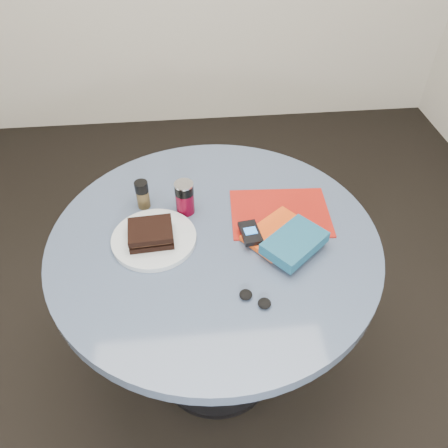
{
  "coord_description": "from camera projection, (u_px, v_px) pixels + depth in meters",
  "views": [
    {
      "loc": [
        -0.06,
        -0.93,
        1.69
      ],
      "look_at": [
        0.03,
        0.0,
        0.8
      ],
      "focal_mm": 35.0,
      "sensor_mm": 36.0,
      "label": 1
    }
  ],
  "objects": [
    {
      "name": "ground",
      "position": [
        217.0,
        362.0,
        1.84
      ],
      "size": [
        4.0,
        4.0,
        0.0
      ],
      "primitive_type": "plane",
      "color": "black",
      "rests_on": "ground"
    },
    {
      "name": "table",
      "position": [
        215.0,
        272.0,
        1.43
      ],
      "size": [
        1.0,
        1.0,
        0.75
      ],
      "color": "black",
      "rests_on": "ground"
    },
    {
      "name": "plate",
      "position": [
        154.0,
        239.0,
        1.3
      ],
      "size": [
        0.27,
        0.27,
        0.02
      ],
      "primitive_type": "cylinder",
      "rotation": [
        0.0,
        0.0,
        -0.09
      ],
      "color": "silver",
      "rests_on": "table"
    },
    {
      "name": "sandwich",
      "position": [
        151.0,
        233.0,
        1.27
      ],
      "size": [
        0.14,
        0.12,
        0.05
      ],
      "color": "black",
      "rests_on": "plate"
    },
    {
      "name": "soda_can",
      "position": [
        185.0,
        198.0,
        1.36
      ],
      "size": [
        0.07,
        0.07,
        0.11
      ],
      "color": "#5B0419",
      "rests_on": "table"
    },
    {
      "name": "pepper_grinder",
      "position": [
        143.0,
        194.0,
        1.39
      ],
      "size": [
        0.05,
        0.05,
        0.1
      ],
      "color": "#4C3D20",
      "rests_on": "table"
    },
    {
      "name": "magazine",
      "position": [
        280.0,
        213.0,
        1.39
      ],
      "size": [
        0.32,
        0.25,
        0.01
      ],
      "primitive_type": "cube",
      "rotation": [
        0.0,
        0.0,
        -0.06
      ],
      "color": "maroon",
      "rests_on": "table"
    },
    {
      "name": "red_book",
      "position": [
        277.0,
        233.0,
        1.31
      ],
      "size": [
        0.23,
        0.22,
        0.02
      ],
      "primitive_type": "cube",
      "rotation": [
        0.0,
        0.0,
        0.67
      ],
      "color": "#C7400F",
      "rests_on": "magazine"
    },
    {
      "name": "novel",
      "position": [
        295.0,
        243.0,
        1.25
      ],
      "size": [
        0.21,
        0.2,
        0.03
      ],
      "primitive_type": "cube",
      "rotation": [
        0.0,
        0.0,
        0.7
      ],
      "color": "navy",
      "rests_on": "red_book"
    },
    {
      "name": "mp3_player",
      "position": [
        250.0,
        233.0,
        1.29
      ],
      "size": [
        0.07,
        0.1,
        0.02
      ],
      "color": "black",
      "rests_on": "red_book"
    },
    {
      "name": "headphones",
      "position": [
        255.0,
        299.0,
        1.14
      ],
      "size": [
        0.09,
        0.08,
        0.02
      ],
      "color": "black",
      "rests_on": "table"
    }
  ]
}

